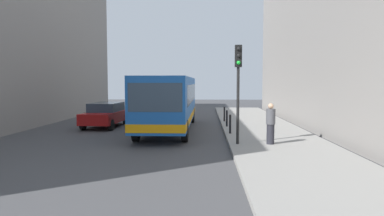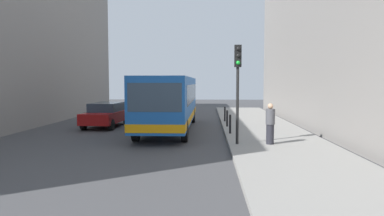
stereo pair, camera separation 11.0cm
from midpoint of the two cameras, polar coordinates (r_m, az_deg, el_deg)
ground_plane at (r=16.63m, az=-5.65°, el=-5.26°), size 80.00×80.00×0.00m
sidewalk at (r=16.76m, az=13.04°, el=-5.02°), size 4.40×40.00×0.15m
bus at (r=20.08m, az=-3.80°, el=1.32°), size 2.58×11.03×3.00m
car_beside_bus at (r=22.14m, az=-13.94°, el=-0.97°), size 2.03×4.48×1.48m
traffic_light at (r=14.65m, az=7.29°, el=5.26°), size 0.28×0.33×4.10m
bollard_near at (r=17.83m, az=6.04°, el=-2.60°), size 0.11×0.11×0.95m
bollard_mid at (r=20.62m, az=5.53°, el=-1.68°), size 0.11×0.11×0.95m
bollard_far at (r=23.42m, az=5.14°, el=-0.99°), size 0.11×0.11×0.95m
pedestrian_near_signal at (r=14.97m, az=12.43°, el=-2.52°), size 0.38×0.38×1.70m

